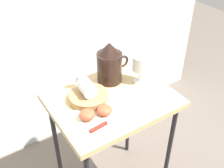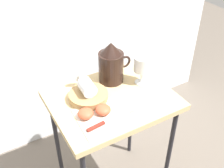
{
  "view_description": "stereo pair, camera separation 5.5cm",
  "coord_description": "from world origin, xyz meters",
  "px_view_note": "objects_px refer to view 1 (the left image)",
  "views": [
    {
      "loc": [
        -0.55,
        -0.85,
        1.54
      ],
      "look_at": [
        0.0,
        0.0,
        0.8
      ],
      "focal_mm": 43.87,
      "sensor_mm": 36.0,
      "label": 1
    },
    {
      "loc": [
        -0.51,
        -0.88,
        1.54
      ],
      "look_at": [
        0.0,
        0.0,
        0.8
      ],
      "focal_mm": 43.87,
      "sensor_mm": 36.0,
      "label": 2
    }
  ],
  "objects_px": {
    "pitcher": "(110,66)",
    "table": "(112,109)",
    "apple_half_left": "(87,115)",
    "basket_tray": "(89,97)",
    "wine_glass_upright": "(141,65)",
    "knife": "(107,123)",
    "wine_glass_tipped_near": "(87,87)",
    "apple_half_right": "(104,110)"
  },
  "relations": [
    {
      "from": "pitcher",
      "to": "wine_glass_upright",
      "type": "bearing_deg",
      "value": -38.01
    },
    {
      "from": "wine_glass_tipped_near",
      "to": "apple_half_right",
      "type": "relative_size",
      "value": 2.2
    },
    {
      "from": "apple_half_left",
      "to": "wine_glass_upright",
      "type": "bearing_deg",
      "value": 14.83
    },
    {
      "from": "wine_glass_upright",
      "to": "table",
      "type": "bearing_deg",
      "value": -170.66
    },
    {
      "from": "knife",
      "to": "apple_half_right",
      "type": "bearing_deg",
      "value": 65.6
    },
    {
      "from": "knife",
      "to": "pitcher",
      "type": "bearing_deg",
      "value": 55.02
    },
    {
      "from": "apple_half_right",
      "to": "table",
      "type": "bearing_deg",
      "value": 40.93
    },
    {
      "from": "apple_half_right",
      "to": "apple_half_left",
      "type": "bearing_deg",
      "value": 169.18
    },
    {
      "from": "basket_tray",
      "to": "apple_half_left",
      "type": "distance_m",
      "value": 0.13
    },
    {
      "from": "table",
      "to": "knife",
      "type": "height_order",
      "value": "knife"
    },
    {
      "from": "pitcher",
      "to": "wine_glass_tipped_near",
      "type": "xyz_separation_m",
      "value": [
        -0.17,
        -0.07,
        -0.02
      ]
    },
    {
      "from": "pitcher",
      "to": "knife",
      "type": "distance_m",
      "value": 0.33
    },
    {
      "from": "pitcher",
      "to": "apple_half_right",
      "type": "xyz_separation_m",
      "value": [
        -0.16,
        -0.2,
        -0.06
      ]
    },
    {
      "from": "table",
      "to": "wine_glass_tipped_near",
      "type": "bearing_deg",
      "value": 152.31
    },
    {
      "from": "table",
      "to": "wine_glass_tipped_near",
      "type": "distance_m",
      "value": 0.19
    },
    {
      "from": "table",
      "to": "wine_glass_upright",
      "type": "xyz_separation_m",
      "value": [
        0.19,
        0.03,
        0.18
      ]
    },
    {
      "from": "table",
      "to": "pitcher",
      "type": "xyz_separation_m",
      "value": [
        0.07,
        0.13,
        0.16
      ]
    },
    {
      "from": "wine_glass_tipped_near",
      "to": "apple_half_right",
      "type": "xyz_separation_m",
      "value": [
        0.01,
        -0.13,
        -0.05
      ]
    },
    {
      "from": "basket_tray",
      "to": "apple_half_left",
      "type": "height_order",
      "value": "apple_half_left"
    },
    {
      "from": "pitcher",
      "to": "apple_half_right",
      "type": "distance_m",
      "value": 0.27
    },
    {
      "from": "wine_glass_upright",
      "to": "wine_glass_tipped_near",
      "type": "distance_m",
      "value": 0.3
    },
    {
      "from": "wine_glass_tipped_near",
      "to": "apple_half_right",
      "type": "distance_m",
      "value": 0.14
    },
    {
      "from": "pitcher",
      "to": "table",
      "type": "bearing_deg",
      "value": -118.19
    },
    {
      "from": "pitcher",
      "to": "wine_glass_upright",
      "type": "xyz_separation_m",
      "value": [
        0.12,
        -0.09,
        0.02
      ]
    },
    {
      "from": "table",
      "to": "wine_glass_upright",
      "type": "distance_m",
      "value": 0.26
    },
    {
      "from": "basket_tray",
      "to": "apple_half_right",
      "type": "relative_size",
      "value": 2.64
    },
    {
      "from": "apple_half_right",
      "to": "knife",
      "type": "distance_m",
      "value": 0.07
    },
    {
      "from": "basket_tray",
      "to": "wine_glass_tipped_near",
      "type": "xyz_separation_m",
      "value": [
        -0.0,
        0.01,
        0.05
      ]
    },
    {
      "from": "basket_tray",
      "to": "wine_glass_tipped_near",
      "type": "height_order",
      "value": "wine_glass_tipped_near"
    },
    {
      "from": "apple_half_left",
      "to": "basket_tray",
      "type": "bearing_deg",
      "value": 58.52
    },
    {
      "from": "pitcher",
      "to": "wine_glass_upright",
      "type": "height_order",
      "value": "pitcher"
    },
    {
      "from": "table",
      "to": "wine_glass_upright",
      "type": "height_order",
      "value": "wine_glass_upright"
    },
    {
      "from": "table",
      "to": "wine_glass_upright",
      "type": "bearing_deg",
      "value": 9.34
    },
    {
      "from": "basket_tray",
      "to": "wine_glass_upright",
      "type": "bearing_deg",
      "value": -2.88
    },
    {
      "from": "apple_half_right",
      "to": "pitcher",
      "type": "bearing_deg",
      "value": 52.31
    },
    {
      "from": "wine_glass_upright",
      "to": "apple_half_left",
      "type": "distance_m",
      "value": 0.38
    },
    {
      "from": "table",
      "to": "basket_tray",
      "type": "distance_m",
      "value": 0.14
    },
    {
      "from": "apple_half_left",
      "to": "knife",
      "type": "height_order",
      "value": "apple_half_left"
    },
    {
      "from": "table",
      "to": "apple_half_right",
      "type": "relative_size",
      "value": 10.25
    },
    {
      "from": "table",
      "to": "apple_half_left",
      "type": "height_order",
      "value": "apple_half_left"
    },
    {
      "from": "pitcher",
      "to": "apple_half_left",
      "type": "relative_size",
      "value": 3.12
    },
    {
      "from": "wine_glass_tipped_near",
      "to": "knife",
      "type": "distance_m",
      "value": 0.2
    }
  ]
}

